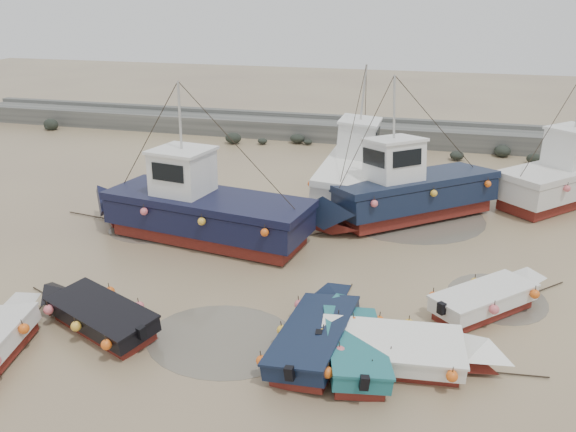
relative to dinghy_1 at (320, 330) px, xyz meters
name	(u,v)px	position (x,y,z in m)	size (l,w,h in m)	color
ground	(299,311)	(-1.03, 1.68, -0.54)	(120.00, 120.00, 0.00)	tan
seawall	(378,134)	(-0.98, 23.67, 0.08)	(60.00, 4.92, 1.50)	slate
puddle_a	(223,339)	(-2.80, -0.40, -0.54)	(4.50, 4.50, 0.01)	#625C4E
puddle_b	(497,298)	(5.09, 4.14, -0.54)	(3.19, 3.19, 0.01)	#625C4E
puddle_c	(148,231)	(-8.69, 6.29, -0.54)	(3.47, 3.47, 0.01)	#625C4E
puddle_d	(408,216)	(1.80, 10.79, -0.54)	(6.76, 6.76, 0.01)	#625C4E
dinghy_1	(320,330)	(0.00, 0.00, 0.00)	(2.39, 6.18, 1.43)	maroon
dinghy_2	(352,339)	(0.92, -0.27, 0.01)	(2.48, 5.43, 1.43)	maroon
dinghy_3	(493,295)	(4.83, 3.24, 0.01)	(4.54, 4.50, 1.43)	maroon
dinghy_4	(95,310)	(-6.70, -0.68, 0.00)	(5.72, 3.14, 1.43)	maroon
dinghy_5	(405,348)	(2.36, -0.30, 0.00)	(6.11, 2.33, 1.43)	maroon
cabin_boat_0	(194,207)	(-6.49, 6.24, 0.75)	(11.57, 4.37, 6.22)	maroon
cabin_boat_1	(353,167)	(-1.12, 13.29, 0.78)	(3.11, 10.63, 6.22)	maroon
cabin_boat_2	(403,191)	(1.51, 10.28, 0.78)	(9.12, 7.84, 6.22)	maroon
cabin_boat_3	(564,175)	(8.70, 14.32, 0.84)	(7.09, 7.23, 6.22)	maroon
person	(189,222)	(-7.44, 7.64, -0.54)	(0.66, 0.43, 1.80)	#161734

